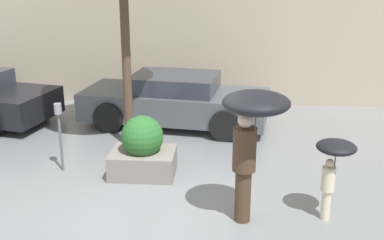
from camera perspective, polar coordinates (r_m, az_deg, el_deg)
name	(u,v)px	position (r m, az deg, el deg)	size (l,w,h in m)	color
ground_plane	(149,212)	(7.92, -5.09, -10.76)	(40.00, 40.00, 0.00)	slate
planter_box	(143,150)	(9.05, -5.86, -3.56)	(1.20, 0.90, 1.15)	gray
person_adult	(252,123)	(7.00, 7.13, -0.41)	(0.98, 0.98, 2.09)	#473323
person_child	(334,159)	(7.58, 16.46, -4.42)	(0.60, 0.60, 1.29)	beige
parked_car_near	(175,100)	(11.82, -2.03, 2.33)	(4.69, 2.49, 1.27)	#4C5156
parking_meter	(59,123)	(9.36, -15.48, -0.36)	(0.14, 0.14, 1.34)	#595B60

